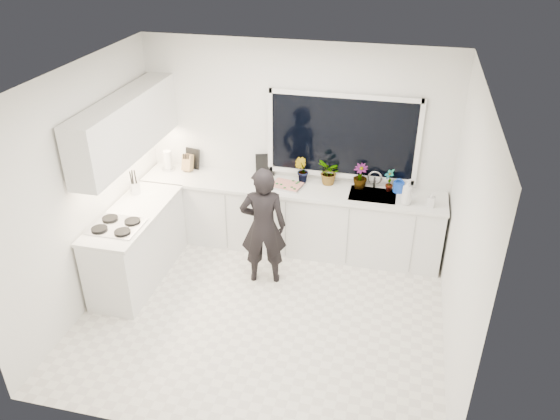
# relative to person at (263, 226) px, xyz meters

# --- Properties ---
(floor) EXTENTS (4.00, 3.50, 0.02)m
(floor) POSITION_rel_person_xyz_m (0.16, -0.65, -0.77)
(floor) COLOR beige
(floor) RESTS_ON ground
(wall_back) EXTENTS (4.00, 0.02, 2.70)m
(wall_back) POSITION_rel_person_xyz_m (0.16, 1.11, 0.59)
(wall_back) COLOR white
(wall_back) RESTS_ON ground
(wall_left) EXTENTS (0.02, 3.50, 2.70)m
(wall_left) POSITION_rel_person_xyz_m (-1.85, -0.65, 0.59)
(wall_left) COLOR white
(wall_left) RESTS_ON ground
(wall_right) EXTENTS (0.02, 3.50, 2.70)m
(wall_right) POSITION_rel_person_xyz_m (2.17, -0.65, 0.59)
(wall_right) COLOR white
(wall_right) RESTS_ON ground
(ceiling) EXTENTS (4.00, 3.50, 0.02)m
(ceiling) POSITION_rel_person_xyz_m (0.16, -0.65, 1.95)
(ceiling) COLOR white
(ceiling) RESTS_ON wall_back
(window) EXTENTS (1.80, 0.02, 1.00)m
(window) POSITION_rel_person_xyz_m (0.76, 1.07, 0.79)
(window) COLOR black
(window) RESTS_ON wall_back
(base_cabinets_back) EXTENTS (3.92, 0.58, 0.88)m
(base_cabinets_back) POSITION_rel_person_xyz_m (0.16, 0.80, -0.32)
(base_cabinets_back) COLOR white
(base_cabinets_back) RESTS_ON floor
(base_cabinets_left) EXTENTS (0.58, 1.60, 0.88)m
(base_cabinets_left) POSITION_rel_person_xyz_m (-1.51, -0.30, -0.32)
(base_cabinets_left) COLOR white
(base_cabinets_left) RESTS_ON floor
(countertop_back) EXTENTS (3.94, 0.62, 0.04)m
(countertop_back) POSITION_rel_person_xyz_m (0.16, 0.79, 0.14)
(countertop_back) COLOR silver
(countertop_back) RESTS_ON base_cabinets_back
(countertop_left) EXTENTS (0.62, 1.60, 0.04)m
(countertop_left) POSITION_rel_person_xyz_m (-1.51, -0.30, 0.14)
(countertop_left) COLOR silver
(countertop_left) RESTS_ON base_cabinets_left
(upper_cabinets) EXTENTS (0.34, 2.10, 0.70)m
(upper_cabinets) POSITION_rel_person_xyz_m (-1.63, 0.05, 1.09)
(upper_cabinets) COLOR white
(upper_cabinets) RESTS_ON wall_left
(sink) EXTENTS (0.58, 0.42, 0.14)m
(sink) POSITION_rel_person_xyz_m (1.21, 0.80, 0.11)
(sink) COLOR silver
(sink) RESTS_ON countertop_back
(faucet) EXTENTS (0.03, 0.03, 0.22)m
(faucet) POSITION_rel_person_xyz_m (1.21, 1.00, 0.27)
(faucet) COLOR silver
(faucet) RESTS_ON countertop_back
(stovetop) EXTENTS (0.56, 0.48, 0.03)m
(stovetop) POSITION_rel_person_xyz_m (-1.53, -0.65, 0.18)
(stovetop) COLOR black
(stovetop) RESTS_ON countertop_left
(person) EXTENTS (0.62, 0.47, 1.51)m
(person) POSITION_rel_person_xyz_m (0.00, 0.00, 0.00)
(person) COLOR black
(person) RESTS_ON floor
(pizza_tray) EXTENTS (0.46, 0.38, 0.03)m
(pizza_tray) POSITION_rel_person_xyz_m (0.11, 0.77, 0.18)
(pizza_tray) COLOR #B5B4B9
(pizza_tray) RESTS_ON countertop_back
(pizza) EXTENTS (0.42, 0.33, 0.01)m
(pizza) POSITION_rel_person_xyz_m (0.11, 0.77, 0.20)
(pizza) COLOR red
(pizza) RESTS_ON pizza_tray
(watering_can) EXTENTS (0.17, 0.17, 0.13)m
(watering_can) POSITION_rel_person_xyz_m (1.51, 0.96, 0.23)
(watering_can) COLOR #143FBB
(watering_can) RESTS_ON countertop_back
(paper_towel_roll) EXTENTS (0.14, 0.14, 0.26)m
(paper_towel_roll) POSITION_rel_person_xyz_m (-1.57, 0.90, 0.29)
(paper_towel_roll) COLOR silver
(paper_towel_roll) RESTS_ON countertop_back
(knife_block) EXTENTS (0.15, 0.12, 0.22)m
(knife_block) POSITION_rel_person_xyz_m (-1.30, 0.94, 0.27)
(knife_block) COLOR olive
(knife_block) RESTS_ON countertop_back
(utensil_crock) EXTENTS (0.14, 0.14, 0.16)m
(utensil_crock) POSITION_rel_person_xyz_m (-1.69, 0.15, 0.24)
(utensil_crock) COLOR silver
(utensil_crock) RESTS_ON countertop_left
(picture_frame_large) EXTENTS (0.22, 0.07, 0.28)m
(picture_frame_large) POSITION_rel_person_xyz_m (-1.27, 1.04, 0.30)
(picture_frame_large) COLOR black
(picture_frame_large) RESTS_ON countertop_back
(picture_frame_small) EXTENTS (0.24, 0.09, 0.30)m
(picture_frame_small) POSITION_rel_person_xyz_m (-0.25, 1.04, 0.31)
(picture_frame_small) COLOR black
(picture_frame_small) RESTS_ON countertop_back
(herb_plants) EXTENTS (1.31, 0.38, 0.34)m
(herb_plants) POSITION_rel_person_xyz_m (0.72, 0.96, 0.33)
(herb_plants) COLOR #26662D
(herb_plants) RESTS_ON countertop_back
(soap_bottles) EXTENTS (0.43, 0.18, 0.33)m
(soap_bottles) POSITION_rel_person_xyz_m (1.68, 0.65, 0.31)
(soap_bottles) COLOR #D8BF66
(soap_bottles) RESTS_ON countertop_back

